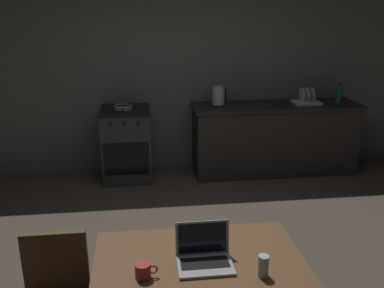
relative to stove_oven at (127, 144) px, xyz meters
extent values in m
plane|color=#473D33|center=(0.63, -2.12, -0.46)|extent=(12.00, 12.00, 0.00)
cube|color=#545855|center=(0.93, 0.35, 0.86)|extent=(6.40, 0.10, 2.64)
cube|color=#282623|center=(1.92, 0.00, -0.02)|extent=(2.10, 0.60, 0.88)
cube|color=black|center=(1.92, 0.00, 0.44)|extent=(2.16, 0.64, 0.04)
cube|color=#2D2D30|center=(0.00, 0.00, -0.02)|extent=(0.60, 0.60, 0.88)
cube|color=black|center=(0.00, 0.00, 0.44)|extent=(0.60, 0.60, 0.04)
cube|color=black|center=(0.00, -0.30, -0.09)|extent=(0.54, 0.01, 0.40)
cylinder|color=black|center=(-0.16, -0.31, 0.36)|extent=(0.04, 0.02, 0.04)
cylinder|color=black|center=(0.00, -0.31, 0.36)|extent=(0.04, 0.02, 0.04)
cylinder|color=black|center=(0.16, -0.31, 0.36)|extent=(0.04, 0.02, 0.04)
cube|color=brown|center=(0.51, -3.09, 0.23)|extent=(1.24, 0.92, 0.04)
cylinder|color=brown|center=(-0.06, -2.70, -0.12)|extent=(0.05, 0.05, 0.67)
cylinder|color=brown|center=(1.07, -2.70, -0.12)|extent=(0.05, 0.05, 0.67)
cube|color=#4C331E|center=(-0.34, -2.91, 0.22)|extent=(0.38, 0.04, 0.42)
cube|color=#99999E|center=(0.53, -3.10, 0.26)|extent=(0.32, 0.22, 0.02)
cube|color=black|center=(0.53, -3.09, 0.27)|extent=(0.28, 0.12, 0.00)
cube|color=#99999E|center=(0.53, -2.98, 0.38)|extent=(0.32, 0.03, 0.21)
cube|color=black|center=(0.53, -2.99, 0.37)|extent=(0.29, 0.02, 0.18)
cylinder|color=black|center=(1.17, 0.00, 0.47)|extent=(0.16, 0.16, 0.02)
cylinder|color=#B2B5BA|center=(1.17, 0.00, 0.59)|extent=(0.16, 0.16, 0.22)
cylinder|color=#B2B5BA|center=(1.17, 0.00, 0.71)|extent=(0.09, 0.09, 0.02)
cube|color=black|center=(1.26, 0.00, 0.60)|extent=(0.02, 0.02, 0.15)
cylinder|color=#19592D|center=(2.74, -0.05, 0.55)|extent=(0.08, 0.08, 0.18)
cone|color=#19592D|center=(2.74, -0.05, 0.67)|extent=(0.08, 0.08, 0.06)
cylinder|color=black|center=(2.74, -0.05, 0.71)|extent=(0.03, 0.03, 0.02)
cylinder|color=gray|center=(-0.02, -0.02, 0.46)|extent=(0.22, 0.22, 0.01)
torus|color=gray|center=(-0.02, -0.02, 0.50)|extent=(0.23, 0.23, 0.02)
cylinder|color=black|center=(-0.02, -0.22, 0.48)|extent=(0.02, 0.18, 0.02)
cylinder|color=#9E2D28|center=(0.17, -3.16, 0.30)|extent=(0.09, 0.09, 0.09)
torus|color=#9E2D28|center=(0.23, -3.16, 0.30)|extent=(0.05, 0.01, 0.05)
cylinder|color=#99B7C6|center=(0.84, -3.23, 0.32)|extent=(0.06, 0.06, 0.13)
cube|color=silver|center=(2.33, 0.00, 0.47)|extent=(0.34, 0.26, 0.03)
cylinder|color=beige|center=(2.26, 0.00, 0.58)|extent=(0.04, 0.18, 0.18)
cylinder|color=beige|center=(2.33, 0.00, 0.58)|extent=(0.04, 0.18, 0.18)
cylinder|color=beige|center=(2.40, 0.00, 0.58)|extent=(0.04, 0.18, 0.18)
camera|label=1|loc=(0.20, -5.19, 1.70)|focal=39.94mm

